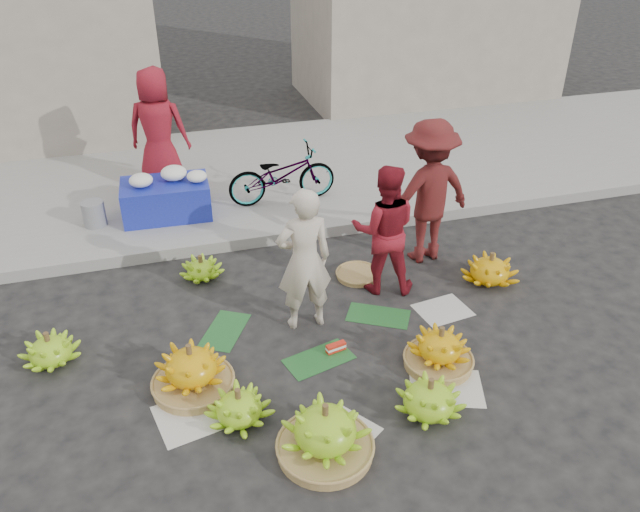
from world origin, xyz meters
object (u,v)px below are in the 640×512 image
object	(u,v)px
banana_bunch_4	(440,349)
flower_table	(166,197)
vendor_cream	(304,260)
banana_bunch_0	(192,370)
bicycle	(282,175)

from	to	relation	value
banana_bunch_4	flower_table	world-z (taller)	flower_table
vendor_cream	flower_table	world-z (taller)	vendor_cream
banana_bunch_0	vendor_cream	size ratio (longest dim) A/B	0.53
vendor_cream	banana_bunch_4	bearing A→B (deg)	135.71
banana_bunch_4	bicycle	distance (m)	3.74
banana_bunch_4	flower_table	distance (m)	4.29
banana_bunch_4	bicycle	size ratio (longest dim) A/B	0.46
vendor_cream	bicycle	distance (m)	2.72
banana_bunch_0	banana_bunch_4	bearing A→B (deg)	-8.53
bicycle	banana_bunch_4	bearing A→B (deg)	-171.80
banana_bunch_0	vendor_cream	distance (m)	1.49
banana_bunch_0	vendor_cream	xyz separation A→B (m)	(1.22, 0.65, 0.55)
flower_table	banana_bunch_4	bearing A→B (deg)	-56.72
vendor_cream	bicycle	size ratio (longest dim) A/B	1.02
bicycle	flower_table	bearing A→B (deg)	88.26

